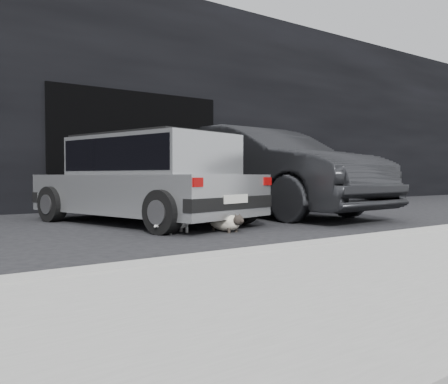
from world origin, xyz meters
TOP-DOWN VIEW (x-y plane):
  - ground at (0.00, 0.00)m, footprint 80.00×80.00m
  - building_facade at (1.00, 6.00)m, footprint 34.00×4.00m
  - garage_opening at (1.00, 3.99)m, footprint 4.00×0.10m
  - curb at (1.00, -2.60)m, footprint 18.00×0.25m
  - silver_hatchback at (-0.32, 0.96)m, footprint 2.53×4.01m
  - second_car at (2.18, 1.19)m, footprint 2.12×5.16m
  - cat_siamese at (0.03, -0.66)m, footprint 0.32×0.75m
  - cat_white at (-0.56, -0.39)m, footprint 0.67×0.30m

SIDE VIEW (x-z plane):
  - ground at x=0.00m, z-range 0.00..0.00m
  - curb at x=1.00m, z-range 0.00..0.12m
  - cat_siamese at x=0.03m, z-range -0.01..0.25m
  - cat_white at x=-0.56m, z-range 0.00..0.31m
  - silver_hatchback at x=-0.32m, z-range 0.06..1.43m
  - second_car at x=2.18m, z-range 0.00..1.66m
  - garage_opening at x=1.00m, z-range 0.00..2.60m
  - building_facade at x=1.00m, z-range 0.00..5.00m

